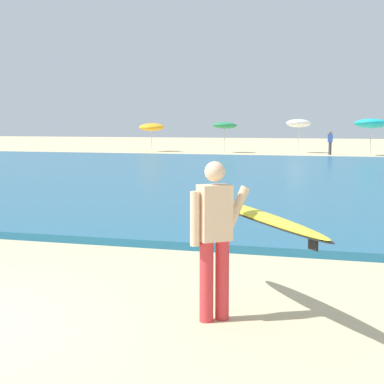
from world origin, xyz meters
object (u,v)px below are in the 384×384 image
(beach_umbrella_1, at_px, (225,125))
(beach_umbrella_3, at_px, (371,124))
(surfer_with_board, at_px, (235,225))
(beach_umbrella_2, at_px, (299,123))
(beach_umbrella_0, at_px, (152,127))
(beachgoer_near_row_left, at_px, (330,142))

(beach_umbrella_1, xyz_separation_m, beach_umbrella_3, (10.04, -1.43, 0.15))
(surfer_with_board, bearing_deg, beach_umbrella_2, 95.90)
(beach_umbrella_3, bearing_deg, surfer_with_board, -91.75)
(beach_umbrella_2, xyz_separation_m, beach_umbrella_3, (4.95, -2.52, -0.00))
(beach_umbrella_1, bearing_deg, surfer_with_board, -76.19)
(beach_umbrella_0, relative_size, beachgoer_near_row_left, 1.35)
(beach_umbrella_2, distance_m, beachgoer_near_row_left, 3.29)
(beach_umbrella_1, height_order, beach_umbrella_2, beach_umbrella_2)
(surfer_with_board, xyz_separation_m, beach_umbrella_1, (-8.97, 36.48, 0.90))
(beach_umbrella_1, bearing_deg, beach_umbrella_0, 178.52)
(beach_umbrella_3, bearing_deg, beach_umbrella_2, 153.07)
(beach_umbrella_2, bearing_deg, beach_umbrella_0, -174.96)
(surfer_with_board, bearing_deg, beachgoer_near_row_left, 92.45)
(surfer_with_board, relative_size, beachgoer_near_row_left, 1.50)
(beach_umbrella_0, xyz_separation_m, beach_umbrella_2, (10.70, 0.94, 0.28))
(surfer_with_board, height_order, beachgoer_near_row_left, surfer_with_board)
(beach_umbrella_2, relative_size, beachgoer_near_row_left, 1.55)
(beach_umbrella_0, height_order, beach_umbrella_1, beach_umbrella_1)
(beach_umbrella_0, relative_size, beach_umbrella_3, 0.86)
(surfer_with_board, relative_size, beach_umbrella_0, 1.11)
(beach_umbrella_1, distance_m, beach_umbrella_3, 10.14)
(surfer_with_board, xyz_separation_m, beach_umbrella_2, (-3.88, 37.57, 1.05))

